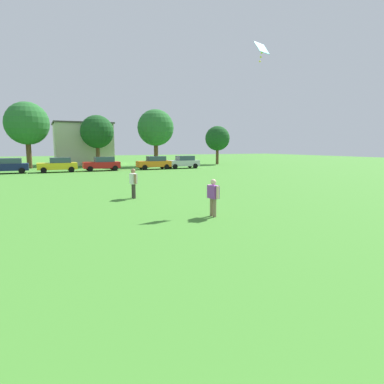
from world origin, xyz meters
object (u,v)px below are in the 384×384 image
object	(u,v)px
parked_car_silver_4	(183,162)
tree_left	(27,124)
bystander_near_trees	(133,181)
parked_car_red_2	(102,164)
parked_car_navy_0	(8,166)
parked_car_orange_3	(154,163)
tree_far_right	(217,138)
adult_bystander	(213,194)
tree_center	(97,132)
kite	(262,50)
parked_car_yellow_1	(58,165)
tree_right	(156,128)

from	to	relation	value
parked_car_silver_4	tree_left	xyz separation A→B (m)	(-18.95, 8.36, 5.08)
bystander_near_trees	parked_car_red_2	xyz separation A→B (m)	(2.00, 22.64, -0.16)
parked_car_navy_0	parked_car_silver_4	xyz separation A→B (m)	(20.89, -0.21, 0.00)
parked_car_navy_0	parked_car_orange_3	xyz separation A→B (m)	(16.75, -0.32, 0.00)
bystander_near_trees	parked_car_navy_0	distance (m)	24.22
parked_car_orange_3	tree_far_right	size ratio (longest dim) A/B	0.69
adult_bystander	bystander_near_trees	bearing A→B (deg)	-169.42
parked_car_red_2	tree_center	bearing A→B (deg)	-95.75
bystander_near_trees	kite	world-z (taller)	kite
adult_bystander	kite	xyz separation A→B (m)	(4.33, 2.81, 7.09)
parked_car_navy_0	tree_left	world-z (taller)	tree_left
parked_car_silver_4	tree_center	world-z (taller)	tree_center
adult_bystander	parked_car_yellow_1	bearing A→B (deg)	-176.03
parked_car_yellow_1	tree_left	distance (m)	10.38
kite	parked_car_navy_0	size ratio (longest dim) A/B	0.24
parked_car_yellow_1	tree_left	world-z (taller)	tree_left
parked_car_yellow_1	parked_car_silver_4	size ratio (longest dim) A/B	1.00
kite	adult_bystander	bearing A→B (deg)	-147.06
adult_bystander	parked_car_orange_3	size ratio (longest dim) A/B	0.38
parked_car_orange_3	tree_left	world-z (taller)	tree_left
adult_bystander	parked_car_red_2	size ratio (longest dim) A/B	0.38
tree_left	parked_car_silver_4	bearing A→B (deg)	-23.81
kite	tree_right	bearing A→B (deg)	81.51
parked_car_yellow_1	bystander_near_trees	bearing A→B (deg)	97.65
parked_car_yellow_1	tree_far_right	bearing A→B (deg)	-164.43
parked_car_red_2	parked_car_silver_4	distance (m)	10.75
kite	parked_car_red_2	world-z (taller)	kite
parked_car_navy_0	parked_car_silver_4	world-z (taller)	same
parked_car_yellow_1	parked_car_red_2	xyz separation A→B (m)	(5.02, 0.16, 0.00)
parked_car_navy_0	parked_car_silver_4	bearing A→B (deg)	179.41
parked_car_yellow_1	parked_car_red_2	world-z (taller)	same
parked_car_silver_4	tree_far_right	size ratio (longest dim) A/B	0.69
tree_left	parked_car_orange_3	bearing A→B (deg)	-29.77
parked_car_navy_0	parked_car_red_2	bearing A→B (deg)	179.07
kite	parked_car_orange_3	xyz separation A→B (m)	(2.45, 25.99, -7.19)
tree_center	tree_right	world-z (taller)	tree_right
parked_car_orange_3	parked_car_red_2	bearing A→B (deg)	-1.34
bystander_near_trees	parked_car_red_2	size ratio (longest dim) A/B	0.40
parked_car_orange_3	tree_far_right	xyz separation A→B (m)	(13.13, 6.90, 3.35)
parked_car_yellow_1	parked_car_orange_3	world-z (taller)	same
parked_car_yellow_1	parked_car_orange_3	bearing A→B (deg)	-180.00
bystander_near_trees	parked_car_orange_3	distance (m)	24.08
adult_bystander	parked_car_red_2	world-z (taller)	parked_car_red_2
parked_car_navy_0	tree_right	size ratio (longest dim) A/B	0.51
adult_bystander	kite	distance (m)	8.77
parked_car_yellow_1	parked_car_silver_4	bearing A→B (deg)	-179.61
parked_car_navy_0	parked_car_silver_4	distance (m)	20.89
kite	tree_far_right	xyz separation A→B (m)	(15.58, 32.89, -3.84)
parked_car_orange_3	tree_center	world-z (taller)	tree_center
bystander_near_trees	tree_center	bearing A→B (deg)	-7.89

